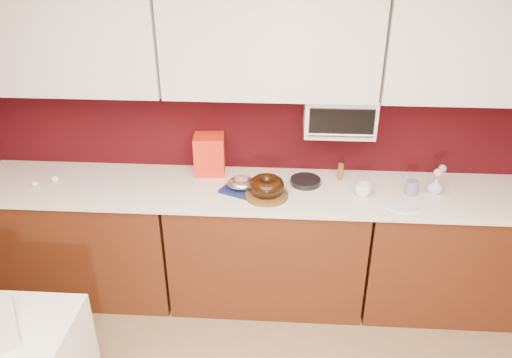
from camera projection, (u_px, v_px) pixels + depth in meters
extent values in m
cube|color=#37070B|center=(270.00, 122.00, 3.43)|extent=(4.00, 0.02, 2.50)
cube|color=#522510|center=(83.00, 239.00, 3.61)|extent=(1.31, 0.58, 0.86)
cube|color=#522510|center=(267.00, 246.00, 3.53)|extent=(1.31, 0.58, 0.86)
cube|color=#522510|center=(459.00, 254.00, 3.46)|extent=(1.31, 0.58, 0.86)
cube|color=white|center=(268.00, 191.00, 3.33)|extent=(4.00, 0.62, 0.04)
cube|color=white|center=(55.00, 36.00, 3.08)|extent=(1.31, 0.33, 0.70)
cube|color=white|center=(271.00, 39.00, 3.00)|extent=(1.31, 0.33, 0.70)
cube|color=white|center=(497.00, 42.00, 2.93)|extent=(1.31, 0.33, 0.70)
cube|color=white|center=(339.00, 114.00, 3.22)|extent=(0.45, 0.30, 0.25)
cube|color=black|center=(342.00, 123.00, 3.07)|extent=(0.40, 0.02, 0.18)
cylinder|color=silver|center=(341.00, 135.00, 3.10)|extent=(0.42, 0.02, 0.02)
cylinder|color=brown|center=(267.00, 195.00, 3.21)|extent=(0.36, 0.36, 0.03)
torus|color=black|center=(267.00, 186.00, 3.18)|extent=(0.25, 0.25, 0.09)
cube|color=navy|center=(242.00, 189.00, 3.29)|extent=(0.30, 0.28, 0.02)
ellipsoid|color=silver|center=(241.00, 183.00, 3.26)|extent=(0.21, 0.18, 0.07)
ellipsoid|color=#B65D53|center=(241.00, 180.00, 3.25)|extent=(0.11, 0.10, 0.06)
cube|color=red|center=(210.00, 154.00, 3.46)|extent=(0.22, 0.20, 0.28)
cylinder|color=black|center=(305.00, 181.00, 3.37)|extent=(0.27, 0.27, 0.04)
imported|color=white|center=(363.00, 189.00, 3.21)|extent=(0.11, 0.11, 0.10)
cylinder|color=navy|center=(412.00, 187.00, 3.23)|extent=(0.10, 0.10, 0.09)
imported|color=silver|center=(436.00, 185.00, 3.23)|extent=(0.08, 0.08, 0.12)
sphere|color=pink|center=(438.00, 173.00, 3.19)|extent=(0.06, 0.06, 0.06)
sphere|color=#7D8DC8|center=(442.00, 169.00, 3.20)|extent=(0.05, 0.05, 0.05)
cylinder|color=white|center=(402.00, 205.00, 3.12)|extent=(0.24, 0.24, 0.01)
cylinder|color=brown|center=(341.00, 171.00, 3.42)|extent=(0.04, 0.04, 0.11)
ellipsoid|color=silver|center=(55.00, 179.00, 3.39)|extent=(0.07, 0.06, 0.04)
ellipsoid|color=white|center=(35.00, 184.00, 3.33)|extent=(0.05, 0.04, 0.04)
cylinder|color=brown|center=(341.00, 173.00, 3.40)|extent=(0.04, 0.04, 0.10)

